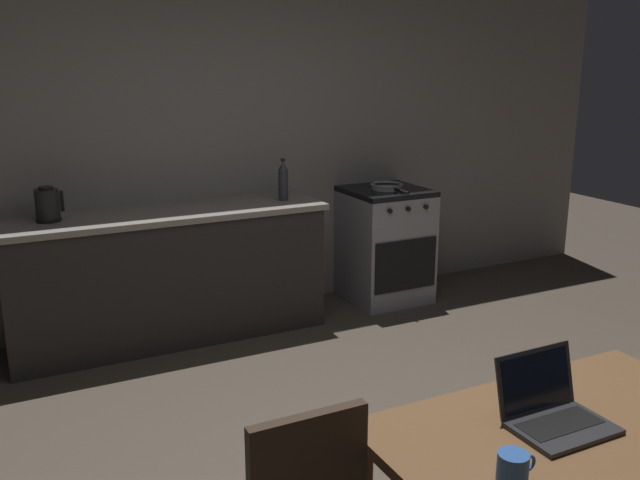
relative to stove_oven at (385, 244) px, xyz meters
The scene contains 9 objects.
back_wall 1.36m from the stove_oven, 158.70° to the left, with size 6.40×0.10×2.80m, color gray.
kitchen_counter 1.74m from the stove_oven, behind, with size 2.16×0.64×0.90m.
stove_oven is the anchor object (origin of this frame).
dining_table 3.34m from the stove_oven, 111.25° to the right, with size 1.28×0.84×0.72m.
laptop 3.27m from the stove_oven, 112.36° to the right, with size 0.32×0.28×0.22m.
electric_kettle 2.53m from the stove_oven, behind, with size 0.17×0.15×0.22m.
bottle 1.07m from the stove_oven, behind, with size 0.07×0.07×0.30m.
frying_pan 0.48m from the stove_oven, 104.90° to the right, with size 0.25×0.42×0.05m.
coffee_mug 3.60m from the stove_oven, 116.34° to the right, with size 0.13×0.09×0.10m.
Camera 1 is at (-1.63, -2.27, 1.89)m, focal length 38.69 mm.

